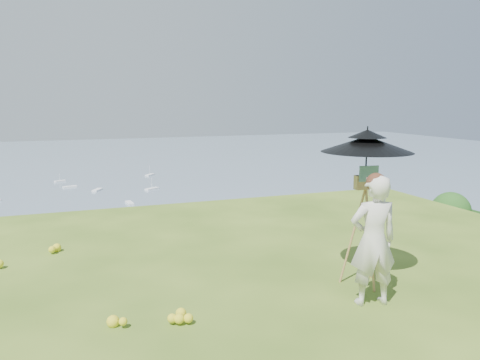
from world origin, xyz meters
name	(u,v)px	position (x,y,z in m)	size (l,w,h in m)	color
shoreline_tier	(87,329)	(0.00, 75.00, -36.00)	(170.00, 28.00, 8.00)	#6A6255
bay_water	(74,175)	(0.00, 240.00, -34.00)	(700.00, 700.00, 0.00)	slate
slope_trees	(93,312)	(0.00, 35.00, -15.00)	(110.00, 50.00, 6.00)	#164B18
harbor_town	(85,293)	(0.00, 75.00, -29.50)	(110.00, 22.00, 5.00)	silver
moored_boats	(37,211)	(-12.50, 161.00, -33.65)	(140.00, 140.00, 0.70)	white
wildflowers	(208,360)	(0.00, 0.25, 0.06)	(10.00, 10.50, 0.12)	yellow
painter	(373,241)	(2.16, 0.86, 0.77)	(0.56, 0.37, 1.54)	beige
field_easel	(364,226)	(2.42, 1.41, 0.78)	(0.59, 0.59, 1.56)	#9D6C42
sun_umbrella	(366,157)	(2.42, 1.44, 1.66)	(1.14, 1.14, 0.76)	black
painter_cap	(376,178)	(2.16, 0.86, 1.49)	(0.21, 0.26, 0.10)	#D77682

